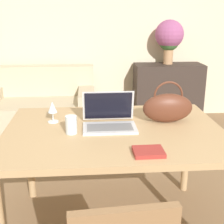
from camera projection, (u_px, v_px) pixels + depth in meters
wall_back at (103, 24)px, 4.36m from camera, size 10.00×0.06×2.70m
dining_table at (114, 140)px, 2.09m from camera, size 1.45×1.05×0.77m
couch at (41, 110)px, 4.10m from camera, size 1.41×0.82×0.82m
sideboard at (168, 93)px, 4.46m from camera, size 0.95×0.40×0.82m
laptop at (109, 117)px, 2.11m from camera, size 0.35×0.28×0.23m
drinking_glass at (71, 125)px, 1.98m from camera, size 0.07×0.07×0.12m
wine_glass at (52, 108)px, 2.17m from camera, size 0.08×0.08×0.15m
handbag at (168, 107)px, 2.17m from camera, size 0.35×0.12×0.29m
flower_vase at (169, 37)px, 4.24m from camera, size 0.39×0.39×0.60m
book at (148, 152)px, 1.70m from camera, size 0.17×0.14×0.02m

